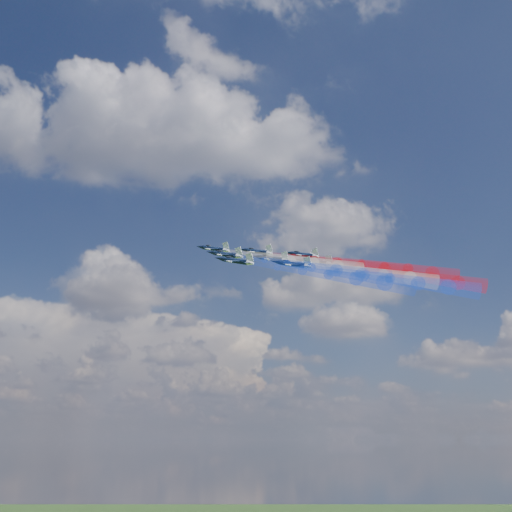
{
  "coord_description": "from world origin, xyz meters",
  "views": [
    {
      "loc": [
        -1.09,
        -176.99,
        101.39
      ],
      "look_at": [
        2.09,
        -18.48,
        149.57
      ],
      "focal_mm": 42.6,
      "sensor_mm": 36.0,
      "label": 1
    }
  ],
  "objects": [
    {
      "name": "jet_rear_right",
      "position": [
        18.36,
        -18.3,
        148.0
      ],
      "size": [
        15.03,
        14.01,
        8.73
      ],
      "primitive_type": null,
      "rotation": [
        0.28,
        -0.31,
        0.99
      ],
      "color": "black"
    },
    {
      "name": "trail_outer_right",
      "position": [
        37.24,
        -18.29,
        147.03
      ],
      "size": [
        35.89,
        22.61,
        15.07
      ],
      "primitive_type": null,
      "rotation": [
        0.28,
        -0.31,
        0.99
      ],
      "color": "red"
    },
    {
      "name": "trail_inner_left",
      "position": [
        15.19,
        -35.56,
        141.69
      ],
      "size": [
        35.89,
        22.61,
        15.07
      ],
      "primitive_type": null,
      "rotation": [
        0.28,
        -0.31,
        0.99
      ],
      "color": "blue"
    },
    {
      "name": "jet_rear_left",
      "position": [
        10.97,
        -32.46,
        143.24
      ],
      "size": [
        15.03,
        14.01,
        8.73
      ],
      "primitive_type": null,
      "rotation": [
        0.28,
        -0.31,
        0.99
      ],
      "color": "black"
    },
    {
      "name": "trail_rear_left",
      "position": [
        32.15,
        -43.79,
        136.72
      ],
      "size": [
        35.89,
        22.61,
        15.07
      ],
      "primitive_type": null,
      "rotation": [
        0.28,
        -0.31,
        0.99
      ],
      "color": "blue"
    },
    {
      "name": "trail_lead",
      "position": [
        11.4,
        -22.95,
        147.24
      ],
      "size": [
        35.89,
        22.61,
        15.07
      ],
      "primitive_type": null,
      "rotation": [
        0.28,
        -0.31,
        0.99
      ],
      "color": "white"
    },
    {
      "name": "jet_center_third",
      "position": [
        6.32,
        -19.63,
        148.51
      ],
      "size": [
        15.03,
        14.01,
        8.73
      ],
      "primitive_type": null,
      "rotation": [
        0.28,
        -0.31,
        0.99
      ],
      "color": "black"
    },
    {
      "name": "jet_outer_left",
      "position": [
        -3.26,
        -33.7,
        143.68
      ],
      "size": [
        15.03,
        14.01,
        8.73
      ],
      "primitive_type": null,
      "rotation": [
        0.28,
        -0.31,
        0.99
      ],
      "color": "black"
    },
    {
      "name": "trail_rear_right",
      "position": [
        39.55,
        -29.63,
        141.48
      ],
      "size": [
        35.89,
        22.61,
        15.07
      ],
      "primitive_type": null,
      "rotation": [
        0.28,
        -0.31,
        0.99
      ],
      "color": "red"
    },
    {
      "name": "jet_lead",
      "position": [
        -9.78,
        -11.62,
        153.75
      ],
      "size": [
        15.03,
        14.01,
        8.73
      ],
      "primitive_type": null,
      "rotation": [
        0.28,
        -0.31,
        0.99
      ],
      "color": "black"
    },
    {
      "name": "trail_center_third",
      "position": [
        27.5,
        -30.96,
        141.99
      ],
      "size": [
        35.89,
        22.61,
        15.07
      ],
      "primitive_type": null,
      "rotation": [
        0.28,
        -0.31,
        0.99
      ],
      "color": "white"
    },
    {
      "name": "trail_inner_right",
      "position": [
        23.7,
        -21.67,
        146.87
      ],
      "size": [
        35.89,
        22.61,
        15.07
      ],
      "primitive_type": null,
      "rotation": [
        0.28,
        -0.31,
        0.99
      ],
      "color": "red"
    },
    {
      "name": "jet_inner_right",
      "position": [
        2.52,
        -10.34,
        153.39
      ],
      "size": [
        15.03,
        14.01,
        8.73
      ],
      "primitive_type": null,
      "rotation": [
        0.28,
        -0.31,
        0.99
      ],
      "color": "black"
    },
    {
      "name": "jet_inner_left",
      "position": [
        -5.99,
        -24.22,
        148.2
      ],
      "size": [
        15.03,
        14.01,
        8.73
      ],
      "primitive_type": null,
      "rotation": [
        0.28,
        -0.31,
        0.99
      ],
      "color": "black"
    },
    {
      "name": "trail_outer_left",
      "position": [
        17.92,
        -45.03,
        137.17
      ],
      "size": [
        35.89,
        22.61,
        15.07
      ],
      "primitive_type": null,
      "rotation": [
        0.28,
        -0.31,
        0.99
      ],
      "color": "blue"
    },
    {
      "name": "jet_outer_right",
      "position": [
        16.05,
        -6.95,
        153.55
      ],
      "size": [
        15.03,
        14.01,
        8.73
      ],
      "primitive_type": null,
      "rotation": [
        0.28,
        -0.31,
        0.99
      ],
      "color": "black"
    }
  ]
}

